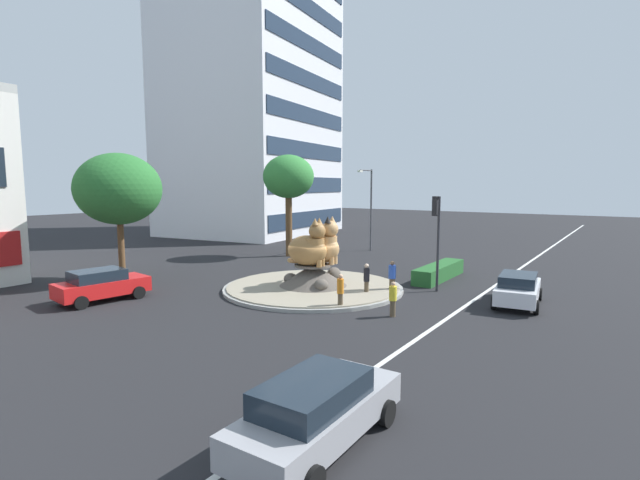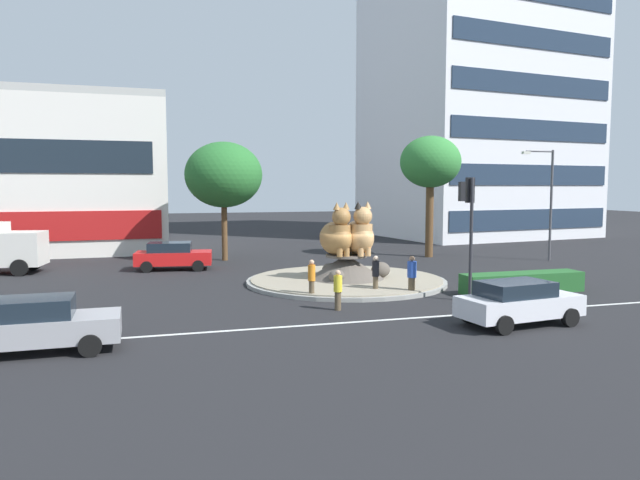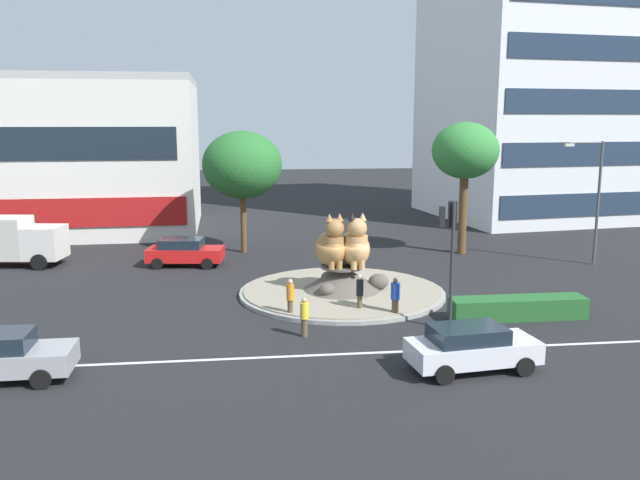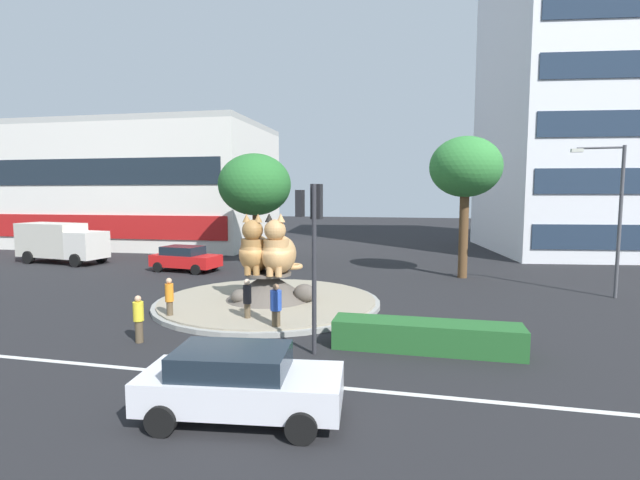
% 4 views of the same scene
% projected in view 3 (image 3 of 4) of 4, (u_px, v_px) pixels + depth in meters
% --- Properties ---
extents(ground_plane, '(160.00, 160.00, 0.00)m').
position_uv_depth(ground_plane, '(342.00, 294.00, 31.41)').
color(ground_plane, black).
extents(lane_centreline, '(112.00, 0.20, 0.01)m').
position_uv_depth(lane_centreline, '(376.00, 353.00, 23.54)').
color(lane_centreline, silver).
rests_on(lane_centreline, ground).
extents(roundabout_island, '(9.87, 9.87, 1.43)m').
position_uv_depth(roundabout_island, '(342.00, 285.00, 31.33)').
color(roundabout_island, gray).
rests_on(roundabout_island, ground).
extents(cat_statue_tabby, '(1.72, 2.65, 2.60)m').
position_uv_depth(cat_statue_tabby, '(332.00, 246.00, 30.80)').
color(cat_statue_tabby, '#9E703D').
rests_on(cat_statue_tabby, roundabout_island).
extents(cat_statue_calico, '(1.68, 2.70, 2.64)m').
position_uv_depth(cat_statue_calico, '(355.00, 246.00, 30.81)').
color(cat_statue_calico, tan).
rests_on(cat_statue_calico, roundabout_island).
extents(traffic_light_mast, '(0.76, 0.49, 5.15)m').
position_uv_depth(traffic_light_mast, '(450.00, 237.00, 25.56)').
color(traffic_light_mast, '#2D2D33').
rests_on(traffic_light_mast, ground).
extents(shophouse_block, '(24.24, 13.67, 11.36)m').
position_uv_depth(shophouse_block, '(32.00, 155.00, 48.42)').
color(shophouse_block, silver).
rests_on(shophouse_block, ground).
extents(office_tower, '(20.35, 17.64, 30.73)m').
position_uv_depth(office_tower, '(554.00, 34.00, 54.66)').
color(office_tower, silver).
rests_on(office_tower, ground).
extents(clipped_hedge_strip, '(5.78, 1.20, 0.90)m').
position_uv_depth(clipped_hedge_strip, '(518.00, 308.00, 27.54)').
color(clipped_hedge_strip, '#235B28').
rests_on(clipped_hedge_strip, ground).
extents(broadleaf_tree_behind_island, '(4.07, 4.07, 8.15)m').
position_uv_depth(broadleaf_tree_behind_island, '(465.00, 152.00, 39.80)').
color(broadleaf_tree_behind_island, brown).
rests_on(broadleaf_tree_behind_island, ground).
extents(second_tree_near_tower, '(4.94, 4.94, 7.62)m').
position_uv_depth(second_tree_near_tower, '(242.00, 165.00, 40.35)').
color(second_tree_near_tower, brown).
rests_on(second_tree_near_tower, ground).
extents(streetlight_arm, '(2.30, 0.24, 7.09)m').
position_uv_depth(streetlight_arm, '(594.00, 193.00, 37.10)').
color(streetlight_arm, '#4C4C51').
rests_on(streetlight_arm, ground).
extents(pedestrian_blue_shirt, '(0.40, 0.40, 1.75)m').
position_uv_depth(pedestrian_blue_shirt, '(395.00, 297.00, 27.54)').
color(pedestrian_blue_shirt, brown).
rests_on(pedestrian_blue_shirt, ground).
extents(pedestrian_orange_shirt, '(0.32, 0.32, 1.69)m').
position_uv_depth(pedestrian_orange_shirt, '(290.00, 297.00, 27.51)').
color(pedestrian_orange_shirt, brown).
rests_on(pedestrian_orange_shirt, ground).
extents(pedestrian_yellow_shirt, '(0.34, 0.34, 1.57)m').
position_uv_depth(pedestrian_yellow_shirt, '(304.00, 316.00, 25.14)').
color(pedestrian_yellow_shirt, brown).
rests_on(pedestrian_yellow_shirt, ground).
extents(pedestrian_black_shirt, '(0.31, 0.31, 1.72)m').
position_uv_depth(pedestrian_black_shirt, '(360.00, 293.00, 28.15)').
color(pedestrian_black_shirt, brown).
rests_on(pedestrian_black_shirt, ground).
extents(hatchback_near_shophouse, '(4.46, 2.54, 1.59)m').
position_uv_depth(hatchback_near_shophouse, '(184.00, 252.00, 37.38)').
color(hatchback_near_shophouse, red).
rests_on(hatchback_near_shophouse, ground).
extents(parked_car_right, '(4.49, 2.41, 1.54)m').
position_uv_depth(parked_car_right, '(472.00, 347.00, 21.76)').
color(parked_car_right, silver).
rests_on(parked_car_right, ground).
extents(delivery_box_truck, '(6.91, 3.13, 2.82)m').
position_uv_depth(delivery_box_truck, '(2.00, 239.00, 37.27)').
color(delivery_box_truck, silver).
rests_on(delivery_box_truck, ground).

